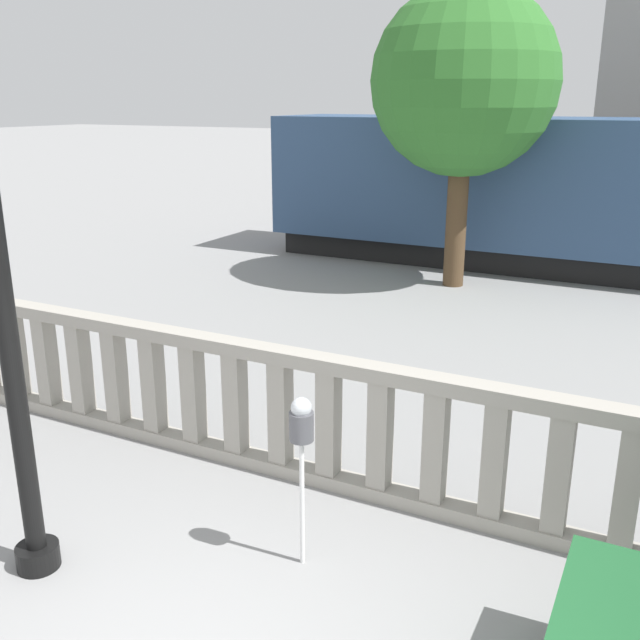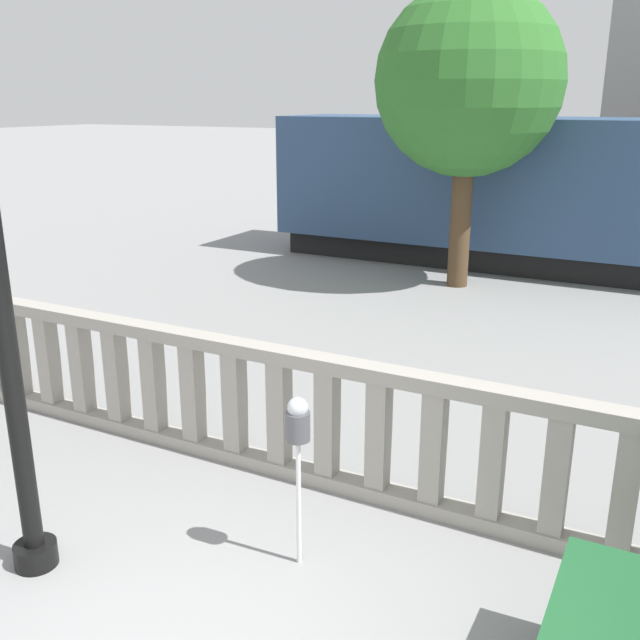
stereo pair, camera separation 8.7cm
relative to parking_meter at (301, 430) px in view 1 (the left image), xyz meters
The scene contains 3 objects.
balustrade 1.35m from the parking_meter, 94.26° to the left, with size 14.71×0.24×1.37m.
parking_meter is the anchor object (origin of this frame).
tree_left 10.19m from the parking_meter, 99.49° to the left, with size 3.65×3.65×5.89m.
Camera 1 is at (2.55, -2.81, 3.75)m, focal length 40.00 mm.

